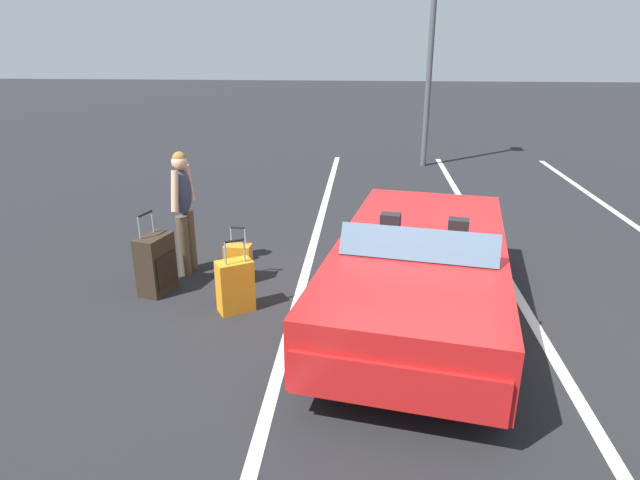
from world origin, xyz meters
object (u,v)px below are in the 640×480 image
(suitcase_medium_bright, at_px, (235,286))
(parking_lamp_post, at_px, (431,40))
(suitcase_large_black, at_px, (156,264))
(suitcase_small_carryon, at_px, (239,263))
(convertible_car, at_px, (418,279))
(traveler_person, at_px, (184,206))

(suitcase_medium_bright, bearing_deg, parking_lamp_post, -52.01)
(suitcase_large_black, bearing_deg, parking_lamp_post, 77.06)
(suitcase_large_black, height_order, parking_lamp_post, parking_lamp_post)
(suitcase_medium_bright, height_order, suitcase_small_carryon, suitcase_medium_bright)
(convertible_car, height_order, suitcase_medium_bright, convertible_car)
(traveler_person, relative_size, parking_lamp_post, 0.32)
(suitcase_small_carryon, bearing_deg, parking_lamp_post, 159.23)
(convertible_car, bearing_deg, traveler_person, -103.99)
(suitcase_medium_bright, xyz_separation_m, traveler_person, (-1.07, -0.91, 0.62))
(convertible_car, height_order, traveler_person, traveler_person)
(convertible_car, relative_size, parking_lamp_post, 0.84)
(traveler_person, bearing_deg, suitcase_medium_bright, -42.92)
(suitcase_large_black, distance_m, suitcase_small_carryon, 1.03)
(traveler_person, bearing_deg, convertible_car, -17.17)
(convertible_car, xyz_separation_m, suitcase_large_black, (-0.66, -3.14, -0.22))
(suitcase_small_carryon, bearing_deg, suitcase_large_black, -64.46)
(convertible_car, xyz_separation_m, suitcase_small_carryon, (-1.07, -2.20, -0.34))
(suitcase_small_carryon, height_order, parking_lamp_post, parking_lamp_post)
(parking_lamp_post, bearing_deg, convertible_car, -5.91)
(suitcase_small_carryon, bearing_deg, convertible_car, 66.16)
(convertible_car, relative_size, suitcase_large_black, 4.25)
(suitcase_large_black, bearing_deg, traveler_person, 89.13)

